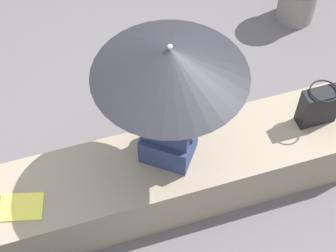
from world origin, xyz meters
TOP-DOWN VIEW (x-y plane):
  - ground_plane at (0.00, 0.00)m, footprint 14.00×14.00m
  - stone_bench at (0.00, 0.00)m, footprint 2.83×0.61m
  - person_seated at (0.02, 0.05)m, footprint 0.50×0.44m
  - parasol at (0.02, 0.02)m, footprint 0.92×0.92m
  - handbag_black at (1.13, 0.01)m, footprint 0.27×0.20m
  - magazine at (-1.02, -0.08)m, footprint 0.32×0.26m

SIDE VIEW (x-z plane):
  - ground_plane at x=0.00m, z-range 0.00..0.00m
  - stone_bench at x=0.00m, z-range 0.00..0.46m
  - magazine at x=-1.02m, z-range 0.46..0.48m
  - handbag_black at x=1.13m, z-range 0.46..0.79m
  - person_seated at x=0.02m, z-range 0.40..1.30m
  - parasol at x=0.02m, z-range 0.87..1.96m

